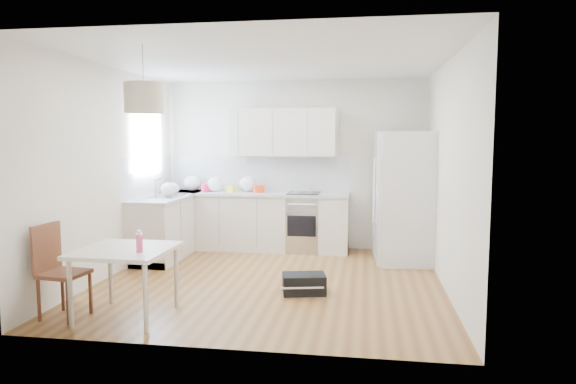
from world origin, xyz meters
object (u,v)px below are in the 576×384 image
object	(u,v)px
dining_chair	(64,271)
gym_bag	(304,284)
dining_table	(125,256)
refrigerator	(405,197)

from	to	relation	value
dining_chair	gym_bag	distance (m)	2.56
dining_table	refrigerator	bearing A→B (deg)	44.89
refrigerator	gym_bag	world-z (taller)	refrigerator
gym_bag	refrigerator	bearing A→B (deg)	42.50
dining_chair	refrigerator	bearing A→B (deg)	46.80
refrigerator	dining_table	bearing A→B (deg)	-139.71
refrigerator	dining_chair	world-z (taller)	refrigerator
dining_chair	gym_bag	xyz separation A→B (m)	(2.26, 1.15, -0.36)
refrigerator	gym_bag	xyz separation A→B (m)	(-1.24, -1.77, -0.83)
refrigerator	gym_bag	bearing A→B (deg)	-129.10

